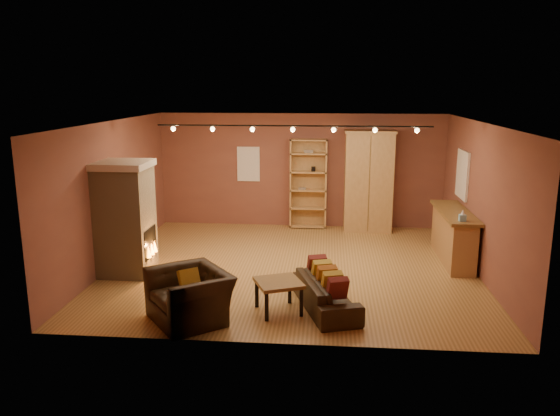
# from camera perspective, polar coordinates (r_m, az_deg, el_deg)

# --- Properties ---
(floor) EXTENTS (7.00, 7.00, 0.00)m
(floor) POSITION_cam_1_polar(r_m,az_deg,el_deg) (10.71, 1.20, -6.17)
(floor) COLOR olive
(floor) RESTS_ON ground
(ceiling) EXTENTS (7.00, 7.00, 0.00)m
(ceiling) POSITION_cam_1_polar(r_m,az_deg,el_deg) (10.16, 1.27, 8.95)
(ceiling) COLOR brown
(ceiling) RESTS_ON back_wall
(back_wall) EXTENTS (7.00, 0.02, 2.80)m
(back_wall) POSITION_cam_1_polar(r_m,az_deg,el_deg) (13.54, 2.17, 3.93)
(back_wall) COLOR brown
(back_wall) RESTS_ON floor
(left_wall) EXTENTS (0.02, 6.50, 2.80)m
(left_wall) POSITION_cam_1_polar(r_m,az_deg,el_deg) (11.13, -17.05, 1.46)
(left_wall) COLOR brown
(left_wall) RESTS_ON floor
(right_wall) EXTENTS (0.02, 6.50, 2.80)m
(right_wall) POSITION_cam_1_polar(r_m,az_deg,el_deg) (10.70, 20.28, 0.79)
(right_wall) COLOR brown
(right_wall) RESTS_ON floor
(fireplace) EXTENTS (1.01, 0.98, 2.12)m
(fireplace) POSITION_cam_1_polar(r_m,az_deg,el_deg) (10.49, -15.82, -1.03)
(fireplace) COLOR tan
(fireplace) RESTS_ON floor
(back_window) EXTENTS (0.56, 0.04, 0.86)m
(back_window) POSITION_cam_1_polar(r_m,az_deg,el_deg) (13.62, -3.32, 4.61)
(back_window) COLOR white
(back_window) RESTS_ON back_wall
(bookcase) EXTENTS (0.90, 0.35, 2.20)m
(bookcase) POSITION_cam_1_polar(r_m,az_deg,el_deg) (13.46, 2.99, 2.65)
(bookcase) COLOR tan
(bookcase) RESTS_ON floor
(armoire) EXTENTS (1.19, 0.68, 2.43)m
(armoire) POSITION_cam_1_polar(r_m,az_deg,el_deg) (13.28, 9.23, 2.81)
(armoire) COLOR tan
(armoire) RESTS_ON floor
(bar_counter) EXTENTS (0.58, 2.16, 1.03)m
(bar_counter) POSITION_cam_1_polar(r_m,az_deg,el_deg) (11.46, 17.64, -2.77)
(bar_counter) COLOR tan
(bar_counter) RESTS_ON floor
(tissue_box) EXTENTS (0.11, 0.11, 0.21)m
(tissue_box) POSITION_cam_1_polar(r_m,az_deg,el_deg) (10.53, 18.54, -0.83)
(tissue_box) COLOR #82B7D0
(tissue_box) RESTS_ON bar_counter
(right_window) EXTENTS (0.05, 0.90, 1.00)m
(right_window) POSITION_cam_1_polar(r_m,az_deg,el_deg) (11.99, 18.53, 3.34)
(right_window) COLOR white
(right_window) RESTS_ON right_wall
(loveseat) EXTENTS (0.98, 1.77, 0.73)m
(loveseat) POSITION_cam_1_polar(r_m,az_deg,el_deg) (8.71, 4.84, -8.28)
(loveseat) COLOR black
(loveseat) RESTS_ON floor
(armchair) EXTENTS (1.32, 1.40, 1.03)m
(armchair) POSITION_cam_1_polar(r_m,az_deg,el_deg) (8.33, -9.44, -8.22)
(armchair) COLOR black
(armchair) RESTS_ON floor
(coffee_table) EXTENTS (0.87, 0.87, 0.50)m
(coffee_table) POSITION_cam_1_polar(r_m,az_deg,el_deg) (8.54, -0.14, -8.10)
(coffee_table) COLOR brown
(coffee_table) RESTS_ON floor
(track_rail) EXTENTS (5.20, 0.09, 0.13)m
(track_rail) POSITION_cam_1_polar(r_m,az_deg,el_deg) (10.36, 1.34, 8.38)
(track_rail) COLOR black
(track_rail) RESTS_ON ceiling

